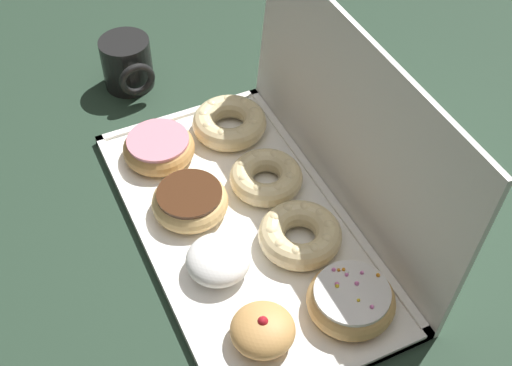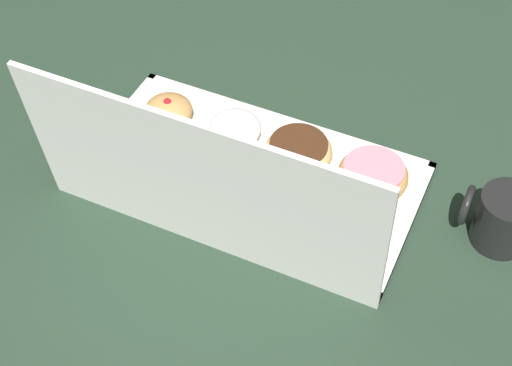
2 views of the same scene
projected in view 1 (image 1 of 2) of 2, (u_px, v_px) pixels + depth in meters
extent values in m
plane|color=#233828|center=(244.00, 229.00, 1.02)|extent=(3.00, 3.00, 0.00)
cube|color=white|center=(244.00, 227.00, 1.01)|extent=(0.54, 0.29, 0.01)
cube|color=white|center=(154.00, 258.00, 0.97)|extent=(0.54, 0.01, 0.01)
cube|color=white|center=(327.00, 196.00, 1.05)|extent=(0.54, 0.01, 0.01)
cube|color=white|center=(180.00, 117.00, 1.18)|extent=(0.01, 0.29, 0.01)
cube|color=white|center=(349.00, 126.00, 0.96)|extent=(0.54, 0.04, 0.28)
torus|color=tan|center=(159.00, 148.00, 1.09)|extent=(0.11, 0.11, 0.04)
cylinder|color=pink|center=(158.00, 140.00, 1.08)|extent=(0.10, 0.10, 0.01)
torus|color=#E5B770|center=(190.00, 202.00, 1.02)|extent=(0.11, 0.11, 0.04)
cylinder|color=#472816|center=(189.00, 194.00, 1.00)|extent=(0.10, 0.10, 0.01)
ellipsoid|color=white|center=(218.00, 260.00, 0.94)|extent=(0.09, 0.09, 0.04)
ellipsoid|color=tan|center=(263.00, 330.00, 0.87)|extent=(0.08, 0.08, 0.04)
sphere|color=#B21923|center=(263.00, 322.00, 0.85)|extent=(0.01, 0.01, 0.01)
torus|color=beige|center=(229.00, 123.00, 1.13)|extent=(0.12, 0.12, 0.04)
sphere|color=beige|center=(240.00, 134.00, 1.10)|extent=(0.02, 0.02, 0.02)
sphere|color=beige|center=(253.00, 125.00, 1.11)|extent=(0.02, 0.02, 0.02)
sphere|color=beige|center=(254.00, 113.00, 1.13)|extent=(0.02, 0.02, 0.02)
sphere|color=beige|center=(244.00, 104.00, 1.15)|extent=(0.02, 0.02, 0.02)
sphere|color=beige|center=(228.00, 101.00, 1.15)|extent=(0.02, 0.02, 0.02)
sphere|color=beige|center=(212.00, 106.00, 1.15)|extent=(0.02, 0.02, 0.02)
sphere|color=beige|center=(204.00, 116.00, 1.13)|extent=(0.02, 0.02, 0.02)
sphere|color=beige|center=(208.00, 128.00, 1.11)|extent=(0.02, 0.02, 0.02)
sphere|color=beige|center=(222.00, 135.00, 1.10)|extent=(0.02, 0.02, 0.02)
torus|color=beige|center=(266.00, 177.00, 1.05)|extent=(0.11, 0.11, 0.04)
sphere|color=beige|center=(277.00, 189.00, 1.02)|extent=(0.02, 0.02, 0.02)
sphere|color=beige|center=(290.00, 179.00, 1.03)|extent=(0.02, 0.02, 0.02)
sphere|color=beige|center=(288.00, 165.00, 1.05)|extent=(0.02, 0.02, 0.02)
sphere|color=beige|center=(274.00, 156.00, 1.07)|extent=(0.02, 0.02, 0.02)
sphere|color=beige|center=(256.00, 157.00, 1.07)|extent=(0.02, 0.02, 0.02)
sphere|color=beige|center=(243.00, 167.00, 1.05)|extent=(0.02, 0.02, 0.02)
sphere|color=beige|center=(243.00, 180.00, 1.03)|extent=(0.02, 0.02, 0.02)
sphere|color=beige|center=(258.00, 190.00, 1.02)|extent=(0.02, 0.02, 0.02)
torus|color=beige|center=(300.00, 235.00, 0.97)|extent=(0.12, 0.12, 0.04)
sphere|color=beige|center=(314.00, 251.00, 0.94)|extent=(0.02, 0.02, 0.02)
sphere|color=beige|center=(326.00, 241.00, 0.95)|extent=(0.02, 0.02, 0.02)
sphere|color=beige|center=(329.00, 227.00, 0.97)|extent=(0.02, 0.02, 0.02)
sphere|color=beige|center=(320.00, 215.00, 0.98)|extent=(0.02, 0.02, 0.02)
sphere|color=beige|center=(304.00, 209.00, 0.99)|extent=(0.02, 0.02, 0.02)
sphere|color=beige|center=(287.00, 211.00, 0.99)|extent=(0.02, 0.02, 0.02)
sphere|color=beige|center=(275.00, 220.00, 0.98)|extent=(0.02, 0.02, 0.02)
sphere|color=beige|center=(272.00, 233.00, 0.96)|extent=(0.02, 0.02, 0.02)
sphere|color=beige|center=(280.00, 246.00, 0.95)|extent=(0.02, 0.02, 0.02)
sphere|color=beige|center=(296.00, 253.00, 0.94)|extent=(0.02, 0.02, 0.02)
torus|color=tan|center=(351.00, 301.00, 0.90)|extent=(0.12, 0.12, 0.04)
cylinder|color=white|center=(352.00, 293.00, 0.89)|extent=(0.10, 0.10, 0.01)
sphere|color=orange|center=(344.00, 269.00, 0.91)|extent=(0.00, 0.00, 0.00)
sphere|color=orange|center=(339.00, 270.00, 0.91)|extent=(0.00, 0.00, 0.00)
sphere|color=pink|center=(362.00, 273.00, 0.90)|extent=(0.01, 0.01, 0.01)
sphere|color=orange|center=(378.00, 275.00, 0.90)|extent=(0.01, 0.01, 0.01)
sphere|color=pink|center=(337.00, 284.00, 0.89)|extent=(0.01, 0.01, 0.01)
sphere|color=yellow|center=(358.00, 300.00, 0.87)|extent=(0.00, 0.00, 0.00)
sphere|color=yellow|center=(337.00, 286.00, 0.89)|extent=(0.01, 0.01, 0.01)
sphere|color=white|center=(347.00, 273.00, 0.90)|extent=(0.01, 0.01, 0.01)
sphere|color=pink|center=(334.00, 270.00, 0.91)|extent=(0.01, 0.01, 0.01)
sphere|color=pink|center=(357.00, 283.00, 0.89)|extent=(0.01, 0.01, 0.01)
sphere|color=pink|center=(372.00, 307.00, 0.87)|extent=(0.01, 0.01, 0.01)
sphere|color=pink|center=(347.00, 275.00, 0.90)|extent=(0.01, 0.01, 0.01)
cylinder|color=black|center=(127.00, 63.00, 1.22)|extent=(0.09, 0.09, 0.09)
cylinder|color=black|center=(124.00, 44.00, 1.19)|extent=(0.08, 0.08, 0.01)
torus|color=black|center=(137.00, 80.00, 1.18)|extent=(0.01, 0.06, 0.06)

